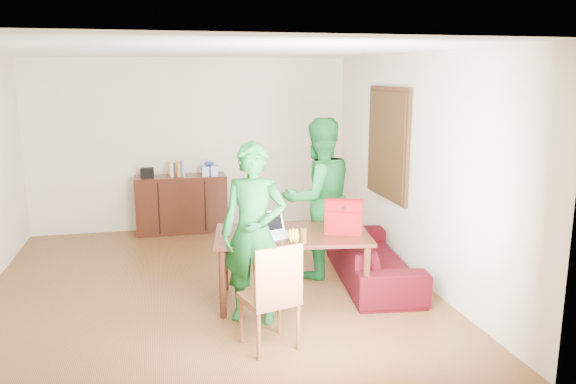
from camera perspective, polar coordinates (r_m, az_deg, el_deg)
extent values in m
cube|color=#412610|center=(6.73, -7.95, -10.02)|extent=(5.00, 5.50, 0.10)
cube|color=white|center=(6.26, -8.71, 14.51)|extent=(5.00, 5.50, 0.10)
cube|color=beige|center=(9.11, -9.79, 4.79)|extent=(5.00, 0.10, 2.70)
cube|color=beige|center=(3.64, -4.60, -5.75)|extent=(5.00, 0.10, 2.70)
cube|color=beige|center=(7.02, 12.92, 2.58)|extent=(0.10, 5.50, 2.70)
cube|color=#3F2614|center=(7.59, 10.08, 4.90)|extent=(0.04, 1.28, 1.48)
cube|color=#532F19|center=(7.58, 9.87, 4.90)|extent=(0.01, 1.18, 1.36)
cube|color=black|center=(8.97, -10.76, -1.20)|extent=(1.40, 0.45, 0.90)
cube|color=black|center=(8.87, -14.11, 1.93)|extent=(0.20, 0.14, 0.14)
cube|color=#B5B5BF|center=(8.90, -7.99, 2.20)|extent=(0.24, 0.22, 0.14)
ellipsoid|color=#1A31AB|center=(8.88, -8.01, 2.88)|extent=(0.14, 0.14, 0.07)
cube|color=black|center=(6.06, 0.42, -4.38)|extent=(1.76, 1.16, 0.04)
cylinder|color=black|center=(5.81, -6.66, -9.22)|extent=(0.07, 0.07, 0.73)
cylinder|color=black|center=(5.94, 7.99, -8.79)|extent=(0.07, 0.07, 0.73)
cylinder|color=black|center=(6.53, -6.43, -6.81)|extent=(0.07, 0.07, 0.73)
cylinder|color=black|center=(6.64, 6.56, -6.48)|extent=(0.07, 0.07, 0.73)
cube|color=brown|center=(5.15, -1.93, -10.75)|extent=(0.55, 0.54, 0.05)
cube|color=brown|center=(4.89, -0.92, -8.51)|extent=(0.45, 0.15, 0.52)
imported|color=#13551F|center=(5.57, -3.50, -4.20)|extent=(0.78, 0.65, 1.81)
imported|color=#135821|center=(6.81, 3.12, -0.63)|extent=(1.10, 0.95, 1.95)
cube|color=white|center=(5.95, -1.16, -4.42)|extent=(0.40, 0.34, 0.02)
cube|color=black|center=(5.91, -1.17, -3.28)|extent=(0.35, 0.19, 0.22)
cylinder|color=#573314|center=(5.69, 1.61, -4.35)|extent=(0.07, 0.07, 0.18)
cube|color=maroon|center=(6.07, 5.67, -2.80)|extent=(0.46, 0.36, 0.29)
imported|color=#410908|center=(6.89, 8.56, -6.50)|extent=(1.01, 2.07, 0.58)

